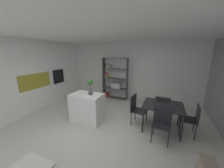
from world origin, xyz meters
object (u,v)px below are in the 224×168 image
at_px(kitchen_island, 87,107).
at_px(dining_chair_far, 163,106).
at_px(dining_table, 163,107).
at_px(dining_chair_window_side, 193,118).
at_px(dining_chair_island_side, 136,107).
at_px(open_bookshelf, 114,80).
at_px(potted_plant_on_island, 90,85).
at_px(dining_chair_near, 162,120).
at_px(built_in_oven, 59,76).

relative_size(kitchen_island, dining_chair_far, 1.16).
height_order(dining_table, dining_chair_window_side, dining_chair_window_side).
xyz_separation_m(dining_table, dining_chair_window_side, (0.75, -0.01, -0.16)).
bearing_deg(dining_chair_island_side, dining_chair_far, -51.04).
xyz_separation_m(open_bookshelf, dining_table, (2.29, -1.96, -0.20)).
relative_size(kitchen_island, potted_plant_on_island, 2.08).
xyz_separation_m(kitchen_island, dining_chair_near, (2.28, -0.06, 0.07)).
xyz_separation_m(potted_plant_on_island, dining_chair_near, (2.14, -0.07, -0.69)).
distance_m(potted_plant_on_island, dining_table, 2.24).
bearing_deg(built_in_oven, dining_table, -6.99).
distance_m(dining_chair_island_side, dining_chair_window_side, 1.51).
relative_size(dining_table, dining_chair_island_side, 1.14).
bearing_deg(dining_chair_island_side, kitchen_island, 113.34).
bearing_deg(potted_plant_on_island, kitchen_island, -173.23).
relative_size(kitchen_island, open_bookshelf, 0.51).
distance_m(built_in_oven, open_bookshelf, 2.55).
xyz_separation_m(potted_plant_on_island, dining_chair_far, (2.13, 0.88, -0.70)).
xyz_separation_m(built_in_oven, kitchen_island, (2.11, -0.96, -0.73)).
height_order(open_bookshelf, dining_chair_island_side, open_bookshelf).
bearing_deg(dining_chair_near, built_in_oven, 170.22).
distance_m(dining_table, dining_chair_island_side, 0.77).
distance_m(potted_plant_on_island, dining_chair_island_side, 1.59).
relative_size(kitchen_island, dining_chair_island_side, 1.07).
xyz_separation_m(dining_table, dining_chair_island_side, (-0.76, 0.01, -0.14)).
bearing_deg(dining_chair_near, dining_table, 93.87).
xyz_separation_m(built_in_oven, dining_chair_far, (4.38, -0.06, -0.66)).
bearing_deg(dining_table, open_bookshelf, 139.43).
bearing_deg(dining_chair_window_side, dining_chair_island_side, -86.16).
bearing_deg(dining_table, dining_chair_far, 90.44).
bearing_deg(open_bookshelf, dining_table, -40.57).
distance_m(dining_chair_near, dining_chair_window_side, 0.88).
height_order(built_in_oven, open_bookshelf, open_bookshelf).
xyz_separation_m(dining_table, dining_chair_far, (-0.00, 0.48, -0.17)).
relative_size(open_bookshelf, dining_table, 1.84).
xyz_separation_m(potted_plant_on_island, dining_table, (2.14, 0.40, -0.53)).
bearing_deg(potted_plant_on_island, dining_chair_far, 22.39).
distance_m(open_bookshelf, dining_chair_far, 2.75).
xyz_separation_m(kitchen_island, dining_chair_window_side, (3.02, 0.41, 0.07)).
relative_size(potted_plant_on_island, dining_chair_near, 0.55).
height_order(built_in_oven, dining_table, built_in_oven).
relative_size(built_in_oven, open_bookshelf, 0.30).
distance_m(dining_table, dining_chair_far, 0.50).
bearing_deg(dining_chair_island_side, open_bookshelf, 45.64).
distance_m(built_in_oven, dining_table, 4.44).
relative_size(dining_chair_island_side, dining_chair_far, 1.08).
relative_size(built_in_oven, potted_plant_on_island, 1.21).
bearing_deg(potted_plant_on_island, dining_chair_near, -1.99).
bearing_deg(dining_chair_near, potted_plant_on_island, -178.76).
distance_m(built_in_oven, potted_plant_on_island, 2.44).
xyz_separation_m(built_in_oven, dining_table, (4.38, -0.54, -0.49)).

